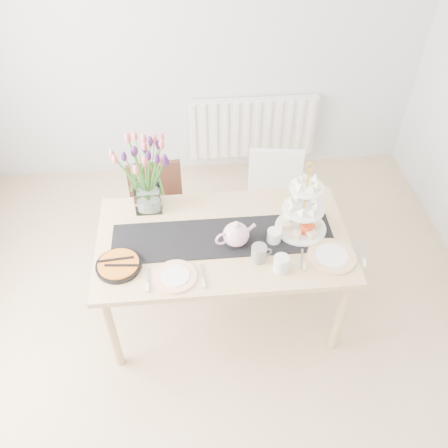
{
  "coord_description": "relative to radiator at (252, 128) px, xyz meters",
  "views": [
    {
      "loc": [
        -0.11,
        -1.62,
        2.9
      ],
      "look_at": [
        0.08,
        0.42,
        0.92
      ],
      "focal_mm": 38.0,
      "sensor_mm": 36.0,
      "label": 1
    }
  ],
  "objects": [
    {
      "name": "room_shell",
      "position": [
        -0.5,
        -2.19,
        0.85
      ],
      "size": [
        4.5,
        4.5,
        4.5
      ],
      "color": "tan",
      "rests_on": "ground"
    },
    {
      "name": "radiator",
      "position": [
        0.0,
        0.0,
        0.0
      ],
      "size": [
        1.2,
        0.08,
        0.6
      ],
      "primitive_type": "cube",
      "color": "white",
      "rests_on": "room_shell"
    },
    {
      "name": "dining_table",
      "position": [
        -0.43,
        -1.72,
        0.22
      ],
      "size": [
        1.6,
        0.9,
        0.75
      ],
      "color": "tan",
      "rests_on": "ground"
    },
    {
      "name": "chair_brown",
      "position": [
        -0.87,
        -1.08,
        0.02
      ],
      "size": [
        0.44,
        0.44,
        0.81
      ],
      "rotation": [
        0.0,
        0.0,
        0.1
      ],
      "color": "#3A1C15",
      "rests_on": "ground"
    },
    {
      "name": "chair_white",
      "position": [
        0.04,
        -1.04,
        0.04
      ],
      "size": [
        0.47,
        0.47,
        0.84
      ],
      "rotation": [
        0.0,
        0.0,
        -0.14
      ],
      "color": "white",
      "rests_on": "ground"
    },
    {
      "name": "table_runner",
      "position": [
        -0.43,
        -1.72,
        0.3
      ],
      "size": [
        1.4,
        0.35,
        0.01
      ],
      "primitive_type": "cube",
      "color": "black",
      "rests_on": "dining_table"
    },
    {
      "name": "tulip_vase",
      "position": [
        -0.9,
        -1.38,
        0.65
      ],
      "size": [
        0.64,
        0.64,
        0.55
      ],
      "rotation": [
        0.0,
        0.0,
        0.14
      ],
      "color": "silver",
      "rests_on": "dining_table"
    },
    {
      "name": "cake_stand",
      "position": [
        0.08,
        -1.69,
        0.44
      ],
      "size": [
        0.33,
        0.33,
        0.48
      ],
      "rotation": [
        0.0,
        0.0,
        -0.16
      ],
      "color": "gold",
      "rests_on": "dining_table"
    },
    {
      "name": "teapot",
      "position": [
        -0.35,
        -1.78,
        0.38
      ],
      "size": [
        0.32,
        0.29,
        0.17
      ],
      "primitive_type": null,
      "rotation": [
        0.0,
        0.0,
        0.33
      ],
      "color": "silver",
      "rests_on": "dining_table"
    },
    {
      "name": "cream_jug",
      "position": [
        -0.11,
        -1.77,
        0.34
      ],
      "size": [
        0.11,
        0.11,
        0.09
      ],
      "primitive_type": "cylinder",
      "rotation": [
        0.0,
        0.0,
        0.3
      ],
      "color": "white",
      "rests_on": "dining_table"
    },
    {
      "name": "tart_tin",
      "position": [
        -1.07,
        -1.91,
        0.32
      ],
      "size": [
        0.27,
        0.27,
        0.03
      ],
      "rotation": [
        0.0,
        0.0,
        -0.35
      ],
      "color": "black",
      "rests_on": "dining_table"
    },
    {
      "name": "mug_grey",
      "position": [
        -0.23,
        -1.92,
        0.35
      ],
      "size": [
        0.1,
        0.1,
        0.11
      ],
      "primitive_type": "cylinder",
      "rotation": [
        0.0,
        0.0,
        0.13
      ],
      "color": "slate",
      "rests_on": "dining_table"
    },
    {
      "name": "mug_white",
      "position": [
        -0.11,
        -2.01,
        0.35
      ],
      "size": [
        0.1,
        0.1,
        0.11
      ],
      "primitive_type": "cylinder",
      "rotation": [
        0.0,
        0.0,
        -0.16
      ],
      "color": "silver",
      "rests_on": "dining_table"
    },
    {
      "name": "mug_orange",
      "position": [
        0.1,
        -1.74,
        0.34
      ],
      "size": [
        0.1,
        0.1,
        0.09
      ],
      "primitive_type": "cylinder",
      "rotation": [
        0.0,
        0.0,
        0.42
      ],
      "color": "red",
      "rests_on": "dining_table"
    },
    {
      "name": "plate_left",
      "position": [
        -0.73,
        -2.01,
        0.31
      ],
      "size": [
        0.27,
        0.27,
        0.01
      ],
      "primitive_type": "cylinder",
      "rotation": [
        0.0,
        0.0,
        0.09
      ],
      "color": "white",
      "rests_on": "dining_table"
    },
    {
      "name": "plate_right",
      "position": [
        0.22,
        -1.94,
        0.31
      ],
      "size": [
        0.36,
        0.36,
        0.02
      ],
      "primitive_type": "cylinder",
      "rotation": [
        0.0,
        0.0,
        -0.24
      ],
      "color": "silver",
      "rests_on": "dining_table"
    }
  ]
}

